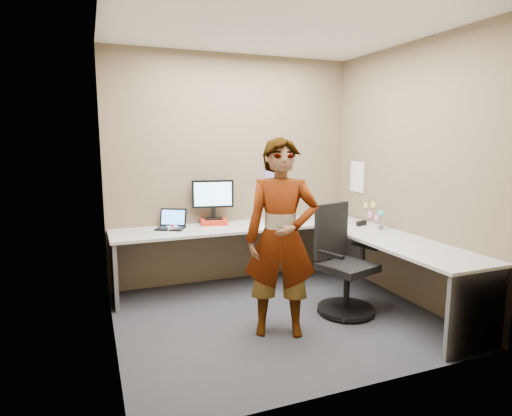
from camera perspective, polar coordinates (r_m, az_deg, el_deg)
name	(u,v)px	position (r m, az deg, el deg)	size (l,w,h in m)	color
ground	(277,317)	(4.31, 2.80, -14.33)	(3.00, 3.00, 0.00)	#29282E
wall_back	(234,170)	(5.18, -2.99, 5.11)	(3.00, 3.00, 0.00)	brown
wall_right	(408,174)	(4.78, 19.62, 4.24)	(2.70, 2.70, 0.00)	brown
wall_left	(107,186)	(3.62, -19.26, 2.81)	(2.70, 2.70, 0.00)	brown
ceiling	(279,25)	(4.07, 3.13, 23.13)	(3.00, 3.00, 0.00)	white
desk	(300,245)	(4.63, 5.86, -4.99)	(2.98, 2.58, 0.73)	#B9B9B9
paper_ream	(214,222)	(5.03, -5.65, -1.84)	(0.30, 0.22, 0.06)	red
monitor	(213,196)	(4.99, -5.77, 1.58)	(0.48, 0.17, 0.46)	black
laptop	(172,224)	(4.87, -11.18, -2.05)	(0.38, 0.36, 0.21)	black
trackball_mouse	(173,228)	(4.77, -11.06, -2.63)	(0.12, 0.08, 0.07)	#B7B7BC
origami	(263,225)	(4.80, 0.90, -2.33)	(0.10, 0.10, 0.06)	white
stapler	(361,223)	(5.08, 13.88, -1.98)	(0.15, 0.04, 0.06)	black
flower	(381,217)	(4.90, 16.35, -1.12)	(0.07, 0.07, 0.22)	brown
calendar_purple	(276,173)	(5.37, 2.66, 4.72)	(0.30, 0.01, 0.40)	#846BB7
calendar_white	(357,177)	(5.49, 13.34, 4.07)	(0.01, 0.28, 0.38)	white
sticky_note_a	(373,205)	(5.25, 15.39, 0.45)	(0.01, 0.07, 0.07)	#F2E059
sticky_note_b	(370,215)	(5.31, 15.00, -0.86)	(0.01, 0.07, 0.07)	pink
sticky_note_c	(377,218)	(5.22, 15.77, -1.29)	(0.01, 0.07, 0.07)	pink
sticky_note_d	(366,205)	(5.37, 14.42, 0.36)	(0.01, 0.07, 0.07)	#F2E059
office_chair	(342,269)	(4.38, 11.42, -8.03)	(0.61, 0.59, 1.07)	black
person	(281,238)	(3.73, 3.39, -4.05)	(0.63, 0.42, 1.73)	#999399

